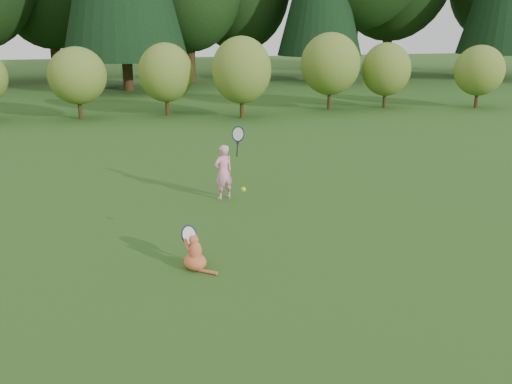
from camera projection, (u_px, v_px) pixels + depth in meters
name	position (u px, v px, depth m)	size (l,w,h in m)	color
ground	(256.00, 254.00, 8.37)	(100.00, 100.00, 0.00)	#254C15
shrub_row	(165.00, 78.00, 20.05)	(28.00, 3.00, 2.80)	olive
child	(224.00, 171.00, 10.84)	(0.63, 0.44, 1.58)	pink
cat	(195.00, 251.00, 7.80)	(0.50, 0.76, 0.68)	#BC4824
tennis_ball	(244.00, 189.00, 7.86)	(0.07, 0.07, 0.07)	#BBCF18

